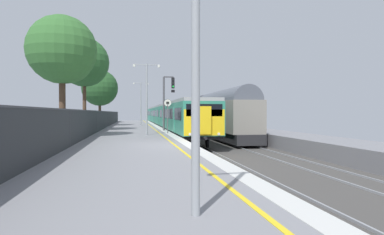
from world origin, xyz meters
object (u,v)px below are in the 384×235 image
object	(u,v)px
speed_limit_sign	(168,112)
platform_lamp_near	(196,19)
platform_lamp_far	(141,100)
platform_lamp_mid	(147,93)
background_tree_back	(100,94)
freight_train_adjacent_track	(195,113)
background_tree_right	(64,53)
commuter_train_at_platform	(163,115)
background_tree_centre	(99,89)
background_tree_left	(83,64)
signal_gantry	(167,97)

from	to	relation	value
speed_limit_sign	platform_lamp_near	distance (m)	20.67
speed_limit_sign	platform_lamp_far	xyz separation A→B (m)	(-1.70, 17.71, 1.61)
speed_limit_sign	platform_lamp_mid	size ratio (longest dim) A/B	0.52
platform_lamp_mid	background_tree_back	xyz separation A→B (m)	(-6.37, 31.22, 1.62)
freight_train_adjacent_track	speed_limit_sign	xyz separation A→B (m)	(-5.85, -19.39, 0.14)
platform_lamp_near	background_tree_back	xyz separation A→B (m)	(-6.37, 50.34, 1.63)
background_tree_right	background_tree_back	world-z (taller)	background_tree_right
commuter_train_at_platform	background_tree_back	bearing A→B (deg)	150.84
commuter_train_at_platform	platform_lamp_far	bearing A→B (deg)	-118.37
platform_lamp_mid	background_tree_centre	bearing A→B (deg)	105.88
platform_lamp_near	background_tree_left	xyz separation A→B (m)	(-5.44, 25.79, 2.98)
speed_limit_sign	freight_train_adjacent_track	bearing A→B (deg)	73.21
speed_limit_sign	background_tree_centre	bearing A→B (deg)	112.18
platform_lamp_far	background_tree_centre	distance (m)	5.46
platform_lamp_near	background_tree_left	size ratio (longest dim) A/B	0.62
signal_gantry	background_tree_back	xyz separation A→B (m)	(-8.44, 25.44, 1.63)
commuter_train_at_platform	platform_lamp_far	xyz separation A→B (m)	(-3.54, -6.56, 2.08)
platform_lamp_far	background_tree_left	xyz separation A→B (m)	(-5.44, -12.47, 2.77)
signal_gantry	background_tree_right	bearing A→B (deg)	-136.37
background_tree_centre	background_tree_back	distance (m)	12.79
speed_limit_sign	background_tree_back	size ratio (longest dim) A/B	0.40
commuter_train_at_platform	freight_train_adjacent_track	xyz separation A→B (m)	(4.00, -4.88, 0.33)
background_tree_right	background_tree_back	bearing A→B (deg)	91.50
commuter_train_at_platform	platform_lamp_mid	bearing A→B (deg)	-97.85
platform_lamp_mid	background_tree_left	bearing A→B (deg)	129.25
freight_train_adjacent_track	signal_gantry	xyz separation A→B (m)	(-5.48, -15.04, 1.54)
background_tree_centre	background_tree_right	world-z (taller)	background_tree_right
platform_lamp_far	background_tree_back	bearing A→B (deg)	117.78
freight_train_adjacent_track	platform_lamp_mid	bearing A→B (deg)	-109.93
speed_limit_sign	background_tree_right	distance (m)	8.68
signal_gantry	background_tree_right	distance (m)	10.76
platform_lamp_mid	background_tree_left	distance (m)	9.10
platform_lamp_near	platform_lamp_mid	bearing A→B (deg)	90.00
freight_train_adjacent_track	background_tree_left	world-z (taller)	background_tree_left
background_tree_back	freight_train_adjacent_track	bearing A→B (deg)	-36.79
freight_train_adjacent_track	speed_limit_sign	world-z (taller)	freight_train_adjacent_track
platform_lamp_mid	background_tree_right	world-z (taller)	background_tree_right
platform_lamp_mid	background_tree_left	world-z (taller)	background_tree_left
background_tree_back	background_tree_centre	bearing A→B (deg)	-85.01
background_tree_left	commuter_train_at_platform	bearing A→B (deg)	64.72
platform_lamp_near	background_tree_centre	size ratio (longest dim) A/B	0.75
signal_gantry	background_tree_back	world-z (taller)	background_tree_back
platform_lamp_near	background_tree_back	bearing A→B (deg)	97.21
commuter_train_at_platform	signal_gantry	size ratio (longest dim) A/B	11.83
signal_gantry	commuter_train_at_platform	bearing A→B (deg)	85.77
speed_limit_sign	background_tree_left	bearing A→B (deg)	143.73
platform_lamp_mid	signal_gantry	bearing A→B (deg)	70.30
freight_train_adjacent_track	background_tree_right	distance (m)	26.12
background_tree_left	platform_lamp_far	bearing A→B (deg)	66.41
signal_gantry	speed_limit_sign	xyz separation A→B (m)	(-0.37, -4.35, -1.40)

